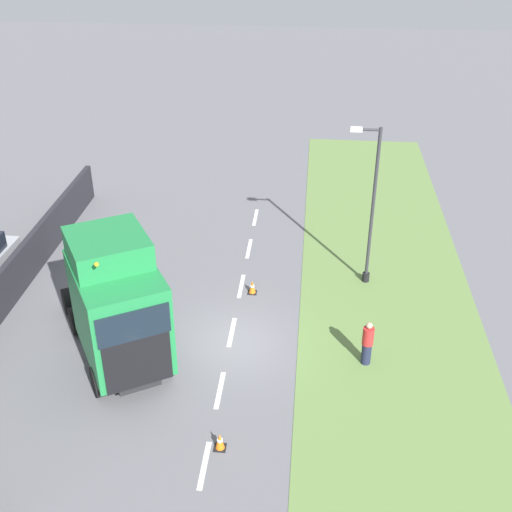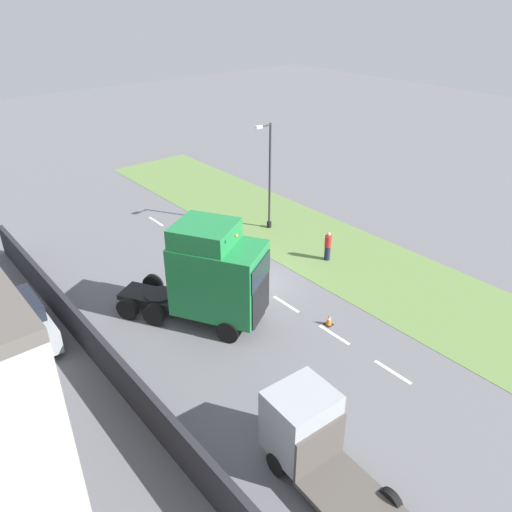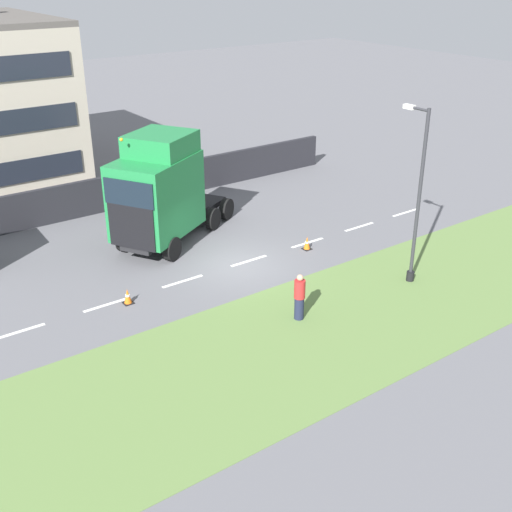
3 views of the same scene
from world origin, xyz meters
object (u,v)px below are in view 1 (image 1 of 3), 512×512
at_px(traffic_cone_lead, 252,287).
at_px(lamp_post, 370,214).
at_px(traffic_cone_trailing, 220,441).
at_px(pedestrian, 367,344).
at_px(lorry_cab, 117,305).

bearing_deg(traffic_cone_lead, lamp_post, -163.85).
bearing_deg(traffic_cone_lead, traffic_cone_trailing, 89.00).
relative_size(lamp_post, traffic_cone_trailing, 11.67).
height_order(pedestrian, traffic_cone_trailing, pedestrian).
height_order(lorry_cab, pedestrian, lorry_cab).
xyz_separation_m(lamp_post, pedestrian, (0.21, 5.40, -2.30)).
height_order(lorry_cab, lamp_post, lamp_post).
xyz_separation_m(pedestrian, traffic_cone_lead, (4.40, -4.07, -0.57)).
relative_size(lamp_post, traffic_cone_lead, 11.67).
distance_m(lorry_cab, pedestrian, 8.63).
distance_m(lamp_post, pedestrian, 5.88).
bearing_deg(pedestrian, traffic_cone_trailing, 43.91).
relative_size(pedestrian, traffic_cone_trailing, 2.99).
bearing_deg(traffic_cone_trailing, traffic_cone_lead, -91.00).
bearing_deg(lamp_post, traffic_cone_trailing, 64.07).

